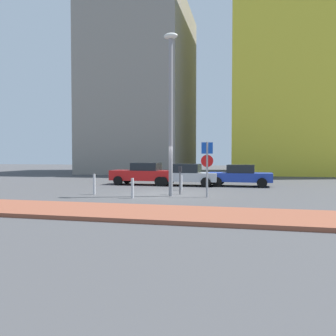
{
  "coord_description": "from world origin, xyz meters",
  "views": [
    {
      "loc": [
        4.0,
        -16.81,
        1.98
      ],
      "look_at": [
        -0.54,
        2.69,
        1.3
      ],
      "focal_mm": 35.45,
      "sensor_mm": 36.0,
      "label": 1
    }
  ],
  "objects_px": {
    "traffic_bollard_mid": "(132,188)",
    "parking_meter": "(180,176)",
    "parking_sign_post": "(207,163)",
    "traffic_bollard_far": "(181,183)",
    "parked_car_silver": "(187,175)",
    "street_lamp": "(171,102)",
    "traffic_bollard_near": "(94,184)",
    "parked_car_blue": "(240,175)",
    "parked_car_red": "(143,174)"
  },
  "relations": [
    {
      "from": "parked_car_silver",
      "to": "street_lamp",
      "type": "xyz_separation_m",
      "value": [
        0.26,
        -6.27,
        3.94
      ]
    },
    {
      "from": "parked_car_silver",
      "to": "parking_meter",
      "type": "distance_m",
      "value": 5.47
    },
    {
      "from": "traffic_bollard_near",
      "to": "parked_car_blue",
      "type": "bearing_deg",
      "value": 42.29
    },
    {
      "from": "parked_car_blue",
      "to": "parked_car_silver",
      "type": "bearing_deg",
      "value": -175.49
    },
    {
      "from": "parked_car_blue",
      "to": "street_lamp",
      "type": "height_order",
      "value": "street_lamp"
    },
    {
      "from": "parked_car_red",
      "to": "parking_meter",
      "type": "bearing_deg",
      "value": -55.69
    },
    {
      "from": "traffic_bollard_near",
      "to": "traffic_bollard_mid",
      "type": "height_order",
      "value": "traffic_bollard_near"
    },
    {
      "from": "traffic_bollard_near",
      "to": "street_lamp",
      "type": "bearing_deg",
      "value": 2.48
    },
    {
      "from": "street_lamp",
      "to": "traffic_bollard_far",
      "type": "distance_m",
      "value": 5.27
    },
    {
      "from": "parked_car_blue",
      "to": "traffic_bollard_near",
      "type": "bearing_deg",
      "value": -137.71
    },
    {
      "from": "parking_sign_post",
      "to": "traffic_bollard_mid",
      "type": "height_order",
      "value": "parking_sign_post"
    },
    {
      "from": "parked_car_blue",
      "to": "traffic_bollard_near",
      "type": "relative_size",
      "value": 3.96
    },
    {
      "from": "traffic_bollard_near",
      "to": "traffic_bollard_far",
      "type": "distance_m",
      "value": 5.19
    },
    {
      "from": "street_lamp",
      "to": "traffic_bollard_far",
      "type": "relative_size",
      "value": 9.11
    },
    {
      "from": "parking_meter",
      "to": "traffic_bollard_near",
      "type": "relative_size",
      "value": 1.37
    },
    {
      "from": "parked_car_red",
      "to": "traffic_bollard_far",
      "type": "relative_size",
      "value": 5.02
    },
    {
      "from": "parked_car_silver",
      "to": "traffic_bollard_near",
      "type": "height_order",
      "value": "parked_car_silver"
    },
    {
      "from": "traffic_bollard_far",
      "to": "traffic_bollard_mid",
      "type": "bearing_deg",
      "value": -109.45
    },
    {
      "from": "traffic_bollard_near",
      "to": "parked_car_red",
      "type": "bearing_deg",
      "value": 84.0
    },
    {
      "from": "traffic_bollard_near",
      "to": "parking_meter",
      "type": "bearing_deg",
      "value": 12.9
    },
    {
      "from": "parking_sign_post",
      "to": "parking_meter",
      "type": "height_order",
      "value": "parking_sign_post"
    },
    {
      "from": "parked_car_blue",
      "to": "parking_sign_post",
      "type": "relative_size",
      "value": 1.58
    },
    {
      "from": "parked_car_red",
      "to": "parked_car_blue",
      "type": "relative_size",
      "value": 1.05
    },
    {
      "from": "parking_sign_post",
      "to": "traffic_bollard_far",
      "type": "relative_size",
      "value": 3.05
    },
    {
      "from": "parking_sign_post",
      "to": "traffic_bollard_far",
      "type": "bearing_deg",
      "value": 120.96
    },
    {
      "from": "parking_sign_post",
      "to": "traffic_bollard_mid",
      "type": "bearing_deg",
      "value": -160.84
    },
    {
      "from": "parked_car_red",
      "to": "parked_car_silver",
      "type": "height_order",
      "value": "parked_car_red"
    },
    {
      "from": "parking_meter",
      "to": "street_lamp",
      "type": "height_order",
      "value": "street_lamp"
    },
    {
      "from": "parked_car_silver",
      "to": "street_lamp",
      "type": "height_order",
      "value": "street_lamp"
    },
    {
      "from": "parked_car_blue",
      "to": "traffic_bollard_far",
      "type": "xyz_separation_m",
      "value": [
        -3.39,
        -3.43,
        -0.29
      ]
    },
    {
      "from": "parked_car_blue",
      "to": "traffic_bollard_mid",
      "type": "relative_size",
      "value": 4.43
    },
    {
      "from": "parked_car_red",
      "to": "traffic_bollard_far",
      "type": "distance_m",
      "value": 4.6
    },
    {
      "from": "parked_car_red",
      "to": "parked_car_blue",
      "type": "height_order",
      "value": "parked_car_red"
    },
    {
      "from": "parked_car_red",
      "to": "parking_meter",
      "type": "relative_size",
      "value": 3.02
    },
    {
      "from": "traffic_bollard_mid",
      "to": "traffic_bollard_far",
      "type": "xyz_separation_m",
      "value": [
        1.53,
        4.34,
        -0.04
      ]
    },
    {
      "from": "parking_meter",
      "to": "traffic_bollard_mid",
      "type": "xyz_separation_m",
      "value": [
        -1.91,
        -2.05,
        -0.47
      ]
    },
    {
      "from": "parking_sign_post",
      "to": "traffic_bollard_mid",
      "type": "relative_size",
      "value": 2.81
    },
    {
      "from": "parked_car_silver",
      "to": "street_lamp",
      "type": "distance_m",
      "value": 7.41
    },
    {
      "from": "parked_car_silver",
      "to": "traffic_bollard_far",
      "type": "height_order",
      "value": "parked_car_silver"
    },
    {
      "from": "street_lamp",
      "to": "traffic_bollard_mid",
      "type": "xyz_separation_m",
      "value": [
        -1.6,
        -1.22,
        -4.21
      ]
    },
    {
      "from": "parked_car_blue",
      "to": "parking_sign_post",
      "type": "xyz_separation_m",
      "value": [
        -1.5,
        -6.58,
        0.96
      ]
    },
    {
      "from": "parking_sign_post",
      "to": "parking_meter",
      "type": "xyz_separation_m",
      "value": [
        -1.51,
        0.86,
        -0.75
      ]
    },
    {
      "from": "street_lamp",
      "to": "traffic_bollard_near",
      "type": "height_order",
      "value": "street_lamp"
    },
    {
      "from": "parked_car_red",
      "to": "parking_sign_post",
      "type": "height_order",
      "value": "parking_sign_post"
    },
    {
      "from": "parked_car_silver",
      "to": "traffic_bollard_near",
      "type": "xyz_separation_m",
      "value": [
        -3.81,
        -6.45,
        -0.21
      ]
    },
    {
      "from": "parking_sign_post",
      "to": "traffic_bollard_near",
      "type": "xyz_separation_m",
      "value": [
        -5.9,
        -0.15,
        -1.16
      ]
    },
    {
      "from": "traffic_bollard_mid",
      "to": "parking_meter",
      "type": "bearing_deg",
      "value": 46.98
    },
    {
      "from": "street_lamp",
      "to": "traffic_bollard_far",
      "type": "height_order",
      "value": "street_lamp"
    },
    {
      "from": "parked_car_silver",
      "to": "traffic_bollard_far",
      "type": "bearing_deg",
      "value": -86.38
    },
    {
      "from": "parking_meter",
      "to": "traffic_bollard_mid",
      "type": "relative_size",
      "value": 1.54
    }
  ]
}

